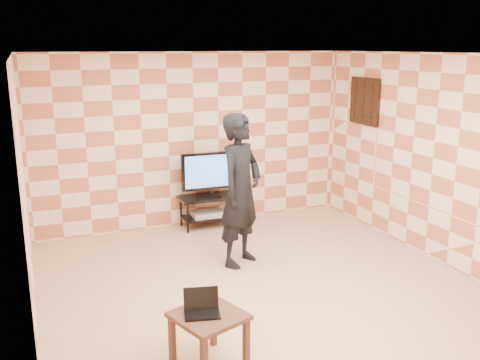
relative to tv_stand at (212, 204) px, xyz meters
name	(u,v)px	position (x,y,z in m)	size (l,w,h in m)	color
floor	(259,284)	(-0.19, -2.24, -0.37)	(5.00, 5.00, 0.00)	tan
wall_back	(194,140)	(-0.19, 0.26, 0.98)	(5.00, 0.02, 2.70)	beige
wall_front	(402,250)	(-0.19, -4.74, 0.98)	(5.00, 0.02, 2.70)	beige
wall_left	(25,198)	(-2.69, -2.24, 0.98)	(0.02, 5.00, 2.70)	beige
wall_right	(433,158)	(2.31, -2.24, 0.98)	(0.02, 5.00, 2.70)	beige
ceiling	(261,53)	(-0.19, -2.24, 2.33)	(5.00, 5.00, 0.02)	white
wall_art	(365,101)	(2.28, -0.69, 1.58)	(0.04, 0.72, 0.72)	black
tv_stand	(212,204)	(0.00, 0.00, 0.00)	(1.02, 0.46, 0.50)	black
tv	(211,172)	(0.00, 0.00, 0.52)	(0.95, 0.19, 0.69)	black
dvd_player	(207,214)	(-0.08, 0.00, -0.16)	(0.46, 0.33, 0.08)	#B8B8BA
game_console	(227,212)	(0.25, -0.01, -0.17)	(0.24, 0.17, 0.05)	silver
side_table	(209,323)	(-1.28, -3.60, 0.05)	(0.71, 0.71, 0.50)	#3A1F16
laptop	(202,308)	(-1.33, -3.55, 0.18)	(0.36, 0.31, 0.21)	black
person	(241,190)	(-0.14, -1.55, 0.62)	(0.72, 0.47, 1.98)	black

